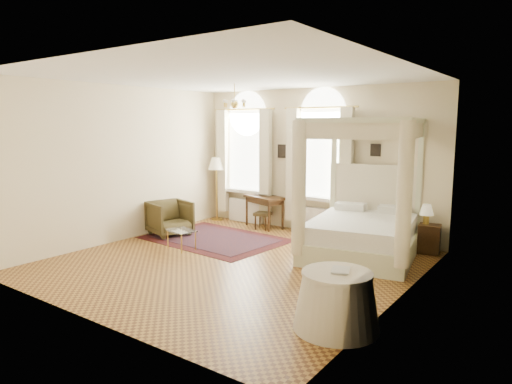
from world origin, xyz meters
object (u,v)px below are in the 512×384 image
at_px(armchair, 170,218).
at_px(floor_lamp, 216,167).
at_px(coffee_table, 181,232).
at_px(nightstand, 429,239).
at_px(writing_desk, 264,201).
at_px(stool, 263,215).
at_px(side_table, 337,301).
at_px(canopy_bed, 362,226).

height_order(armchair, floor_lamp, floor_lamp).
bearing_deg(coffee_table, nightstand, 32.48).
xyz_separation_m(writing_desk, armchair, (-1.29, -1.89, -0.27)).
xyz_separation_m(stool, coffee_table, (-0.29, -2.42, 0.02)).
bearing_deg(coffee_table, side_table, -19.80).
xyz_separation_m(writing_desk, stool, (0.08, -0.19, -0.32)).
bearing_deg(nightstand, writing_desk, 180.00).
bearing_deg(stool, floor_lamp, 173.36).
bearing_deg(canopy_bed, coffee_table, -152.33).
xyz_separation_m(nightstand, armchair, (-5.18, -1.89, 0.11)).
distance_m(armchair, floor_lamp, 2.15).
relative_size(coffee_table, side_table, 0.62).
xyz_separation_m(coffee_table, floor_lamp, (-1.30, 2.61, 1.04)).
height_order(writing_desk, armchair, armchair).
xyz_separation_m(nightstand, stool, (-3.81, -0.19, 0.06)).
xyz_separation_m(floor_lamp, side_table, (5.40, -4.09, -1.04)).
xyz_separation_m(armchair, floor_lamp, (-0.22, 1.89, 1.00)).
distance_m(writing_desk, stool, 0.38).
distance_m(floor_lamp, side_table, 6.85).
height_order(armchair, side_table, armchair).
height_order(stool, side_table, side_table).
height_order(canopy_bed, writing_desk, canopy_bed).
relative_size(writing_desk, armchair, 1.33).
distance_m(nightstand, coffee_table, 4.86).
xyz_separation_m(coffee_table, side_table, (4.10, -1.48, -0.00)).
xyz_separation_m(stool, armchair, (-1.37, -1.71, 0.05)).
bearing_deg(stool, armchair, -128.80).
distance_m(nightstand, writing_desk, 3.91).
distance_m(canopy_bed, coffee_table, 3.53).
bearing_deg(canopy_bed, nightstand, 44.79).
xyz_separation_m(armchair, side_table, (5.18, -2.20, -0.04)).
bearing_deg(canopy_bed, writing_desk, 161.43).
distance_m(canopy_bed, armchair, 4.30).
distance_m(canopy_bed, nightstand, 1.42).
bearing_deg(writing_desk, floor_lamp, -180.00).
distance_m(stool, side_table, 5.45).
bearing_deg(side_table, armchair, 157.02).
bearing_deg(writing_desk, coffee_table, -94.62).
relative_size(canopy_bed, nightstand, 4.76).
bearing_deg(stool, side_table, -45.70).
bearing_deg(floor_lamp, nightstand, -0.00).
relative_size(stool, armchair, 0.48).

